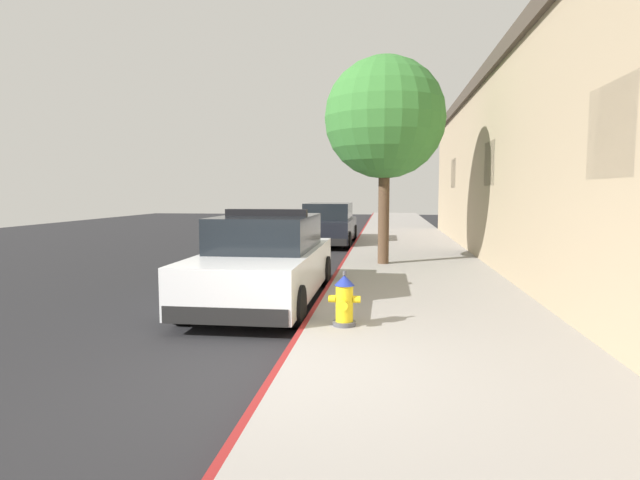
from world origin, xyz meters
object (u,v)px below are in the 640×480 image
object	(u,v)px
police_cruiser	(266,261)
fire_hydrant	(344,301)
street_tree	(385,118)
parked_car_silver_ahead	(328,225)

from	to	relation	value
police_cruiser	fire_hydrant	xyz separation A→B (m)	(1.59, -2.10, -0.23)
fire_hydrant	street_tree	world-z (taller)	street_tree
police_cruiser	parked_car_silver_ahead	size ratio (longest dim) A/B	1.00
parked_car_silver_ahead	street_tree	xyz separation A→B (m)	(2.10, -6.13, 3.08)
street_tree	police_cruiser	bearing A→B (deg)	-116.52
fire_hydrant	street_tree	bearing A→B (deg)	85.55
fire_hydrant	parked_car_silver_ahead	bearing A→B (deg)	97.43
fire_hydrant	street_tree	xyz separation A→B (m)	(0.49, 6.27, 3.31)
fire_hydrant	police_cruiser	bearing A→B (deg)	127.17
fire_hydrant	street_tree	size ratio (longest dim) A/B	0.15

